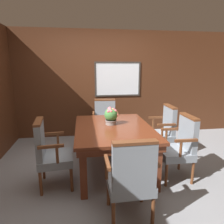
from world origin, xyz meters
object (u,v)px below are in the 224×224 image
object	(u,v)px
dining_table	(113,132)
chair_right_near	(180,145)
chair_left_near	(50,151)
chair_head_far	(105,120)
chair_head_near	(131,177)
potted_plant	(111,116)
chair_right_far	(163,130)

from	to	relation	value
dining_table	chair_right_near	world-z (taller)	chair_right_near
chair_left_near	chair_head_far	bearing A→B (deg)	-37.76
chair_head_far	chair_head_near	distance (m)	2.26
dining_table	chair_head_near	bearing A→B (deg)	-89.18
potted_plant	chair_right_far	bearing A→B (deg)	12.55
dining_table	potted_plant	bearing A→B (deg)	98.69
chair_head_far	chair_right_near	distance (m)	1.78
chair_head_far	potted_plant	bearing A→B (deg)	-86.69
chair_head_near	chair_right_near	size ratio (longest dim) A/B	1.00
dining_table	chair_head_far	distance (m)	1.14
chair_head_far	chair_right_near	size ratio (longest dim) A/B	1.00
chair_right_far	potted_plant	bearing A→B (deg)	-75.56
chair_head_near	chair_left_near	world-z (taller)	same
dining_table	potted_plant	distance (m)	0.27
dining_table	chair_head_near	size ratio (longest dim) A/B	1.63
dining_table	chair_head_near	distance (m)	1.13
chair_right_far	chair_head_near	bearing A→B (deg)	-31.06
chair_right_far	potted_plant	size ratio (longest dim) A/B	3.36
chair_head_far	chair_head_near	size ratio (longest dim) A/B	1.00
chair_right_near	potted_plant	size ratio (longest dim) A/B	3.36
chair_head_near	chair_left_near	size ratio (longest dim) A/B	1.00
chair_right_near	chair_head_far	bearing A→B (deg)	-147.37
chair_left_near	dining_table	bearing A→B (deg)	-75.81
chair_left_near	chair_right_far	world-z (taller)	same
chair_right_near	dining_table	bearing A→B (deg)	-111.23
dining_table	chair_head_far	xyz separation A→B (m)	(-0.00, 1.13, -0.11)
chair_right_near	chair_left_near	distance (m)	1.86
chair_head_far	chair_right_near	bearing A→B (deg)	-54.00
chair_head_near	chair_right_near	world-z (taller)	same
chair_right_near	potted_plant	distance (m)	1.13
potted_plant	chair_head_far	bearing A→B (deg)	88.93
chair_left_near	chair_head_near	bearing A→B (deg)	-135.26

